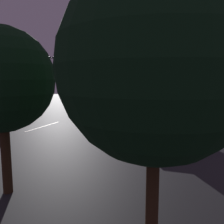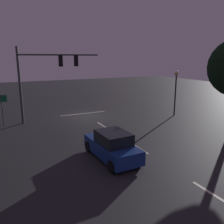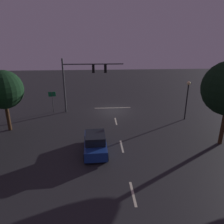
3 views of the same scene
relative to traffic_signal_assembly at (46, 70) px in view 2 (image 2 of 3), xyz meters
The scene contains 9 objects.
ground_plane 6.12m from the traffic_signal_assembly, behind, with size 80.00×80.00×0.00m, color #232326.
traffic_signal_assembly is the anchor object (origin of this frame).
lane_dash_far 7.22m from the traffic_signal_assembly, 135.18° to the left, with size 2.20×0.16×0.01m, color beige.
lane_dash_mid 11.59m from the traffic_signal_assembly, 111.45° to the left, with size 2.20×0.16×0.01m, color beige.
lane_dash_near 16.98m from the traffic_signal_assembly, 103.72° to the left, with size 2.20×0.16×0.01m, color beige.
stop_bar 6.23m from the traffic_signal_assembly, 162.93° to the right, with size 5.00×0.16×0.01m, color beige.
car_approaching 11.36m from the traffic_signal_assembly, 98.32° to the left, with size 2.03×4.42×1.70m.
street_lamp_left_kerb 12.77m from the traffic_signal_assembly, 162.83° to the left, with size 0.44×0.44×4.57m.
route_sign 4.84m from the traffic_signal_assembly, ahead, with size 0.90×0.17×2.77m.
Camera 2 is at (8.12, 22.43, 5.91)m, focal length 37.71 mm.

